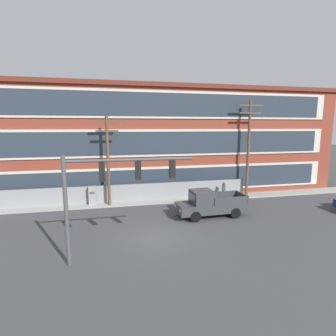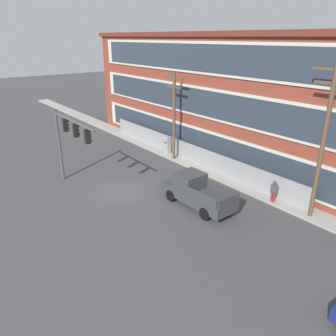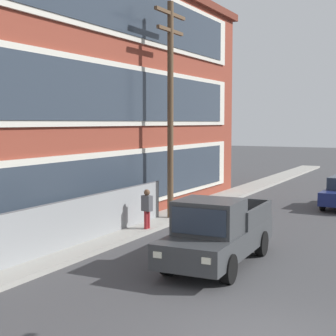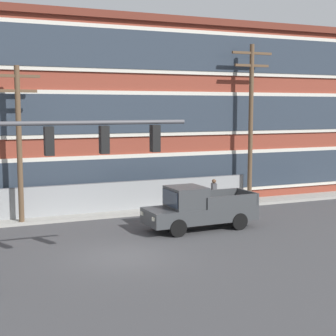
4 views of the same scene
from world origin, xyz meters
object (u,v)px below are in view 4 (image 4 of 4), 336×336
object	(u,v)px
traffic_signal_mast	(62,160)
utility_pole_near_corner	(19,138)
pickup_truck_dark_grey	(198,209)
utility_pole_midblock	(251,117)
pedestrian_near_cabinet	(214,192)

from	to	relation	value
traffic_signal_mast	utility_pole_near_corner	xyz separation A→B (m)	(-0.16, 9.49, 0.15)
traffic_signal_mast	pickup_truck_dark_grey	world-z (taller)	traffic_signal_mast
pickup_truck_dark_grey	utility_pole_midblock	world-z (taller)	utility_pole_midblock
utility_pole_near_corner	utility_pole_midblock	size ratio (longest dim) A/B	0.83
utility_pole_midblock	traffic_signal_mast	bearing A→B (deg)	-143.08
traffic_signal_mast	pickup_truck_dark_grey	xyz separation A→B (m)	(7.36, 5.30, -3.12)
pickup_truck_dark_grey	traffic_signal_mast	bearing A→B (deg)	-144.25
traffic_signal_mast	pickup_truck_dark_grey	distance (m)	9.59
utility_pole_midblock	pedestrian_near_cabinet	xyz separation A→B (m)	(-2.52, -0.28, -4.17)
pickup_truck_dark_grey	utility_pole_near_corner	distance (m)	9.21
utility_pole_near_corner	utility_pole_midblock	distance (m)	13.12
utility_pole_near_corner	pedestrian_near_cabinet	bearing A→B (deg)	-0.34
utility_pole_midblock	pedestrian_near_cabinet	size ratio (longest dim) A/B	5.50
pickup_truck_dark_grey	pedestrian_near_cabinet	bearing A→B (deg)	53.60
traffic_signal_mast	utility_pole_midblock	distance (m)	16.19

